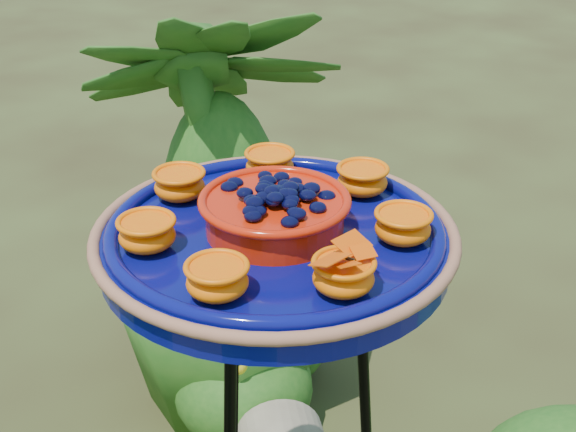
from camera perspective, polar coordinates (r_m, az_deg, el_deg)
name	(u,v)px	position (r m, az deg, el deg)	size (l,w,h in m)	color
feeder_dish	(275,232)	(0.92, -0.94, -1.17)	(0.52, 0.52, 0.09)	#070A56
shrub_back_right	(223,216)	(1.72, -4.65, 0.03)	(0.53, 0.53, 0.95)	#1F5216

